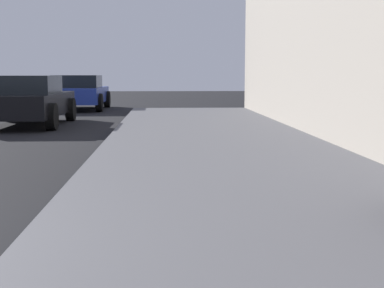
% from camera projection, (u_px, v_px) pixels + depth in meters
% --- Properties ---
extents(car_black, '(1.92, 4.11, 1.27)m').
position_uv_depth(car_black, '(27.00, 100.00, 13.80)').
color(car_black, black).
rests_on(car_black, ground_plane).
extents(car_blue, '(2.05, 4.08, 1.27)m').
position_uv_depth(car_blue, '(78.00, 92.00, 20.09)').
color(car_blue, '#233899').
rests_on(car_blue, ground_plane).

